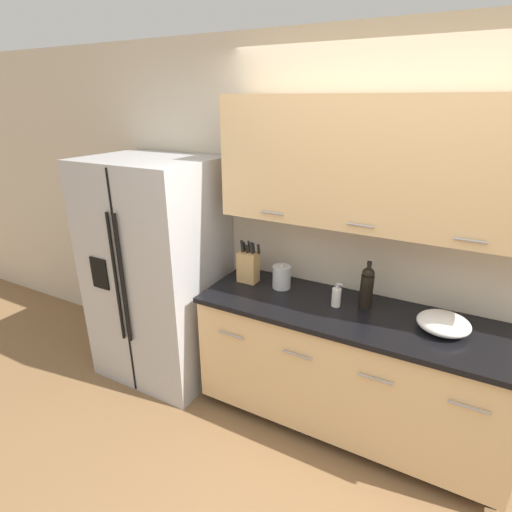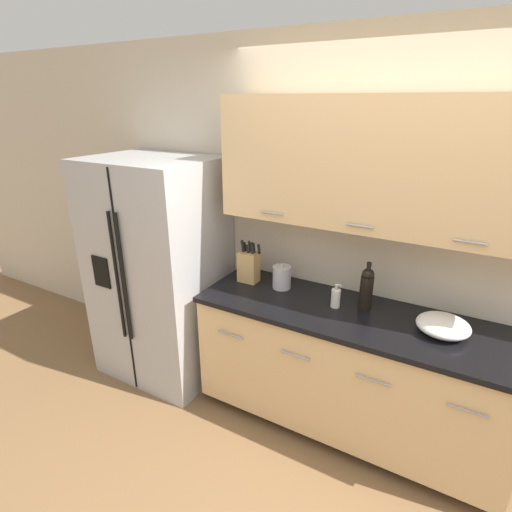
{
  "view_description": "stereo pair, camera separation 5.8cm",
  "coord_description": "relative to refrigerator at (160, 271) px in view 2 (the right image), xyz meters",
  "views": [
    {
      "loc": [
        0.29,
        -1.39,
        2.17
      ],
      "look_at": [
        -0.93,
        0.87,
        1.16
      ],
      "focal_mm": 28.0,
      "sensor_mm": 36.0,
      "label": 1
    },
    {
      "loc": [
        0.34,
        -1.37,
        2.17
      ],
      "look_at": [
        -0.93,
        0.87,
        1.16
      ],
      "focal_mm": 28.0,
      "sensor_mm": 36.0,
      "label": 2
    }
  ],
  "objects": [
    {
      "name": "mixing_bowl",
      "position": [
        2.08,
        0.1,
        0.07
      ],
      "size": [
        0.3,
        0.3,
        0.09
      ],
      "color": "white",
      "rests_on": "counter_unit"
    },
    {
      "name": "counter_unit",
      "position": [
        1.55,
        0.07,
        -0.43
      ],
      "size": [
        2.01,
        0.64,
        0.91
      ],
      "color": "black",
      "rests_on": "ground_plane"
    },
    {
      "name": "knife_block",
      "position": [
        0.74,
        0.15,
        0.14
      ],
      "size": [
        0.16,
        0.1,
        0.32
      ],
      "color": "tan",
      "rests_on": "counter_unit"
    },
    {
      "name": "steel_canister",
      "position": [
        1.0,
        0.17,
        0.1
      ],
      "size": [
        0.13,
        0.13,
        0.18
      ],
      "color": "#B7B7BA",
      "rests_on": "counter_unit"
    },
    {
      "name": "soap_dispenser",
      "position": [
        1.43,
        0.09,
        0.08
      ],
      "size": [
        0.07,
        0.06,
        0.16
      ],
      "color": "silver",
      "rests_on": "counter_unit"
    },
    {
      "name": "wine_bottle",
      "position": [
        1.6,
        0.17,
        0.17
      ],
      "size": [
        0.08,
        0.08,
        0.32
      ],
      "color": "black",
      "rests_on": "counter_unit"
    },
    {
      "name": "refrigerator",
      "position": [
        0.0,
        0.0,
        0.0
      ],
      "size": [
        0.95,
        0.78,
        1.78
      ],
      "color": "#B2B2B5",
      "rests_on": "ground_plane"
    },
    {
      "name": "wall_back",
      "position": [
        1.72,
        0.36,
        0.55
      ],
      "size": [
        10.0,
        0.39,
        2.6
      ],
      "color": "beige",
      "rests_on": "ground_plane"
    }
  ]
}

